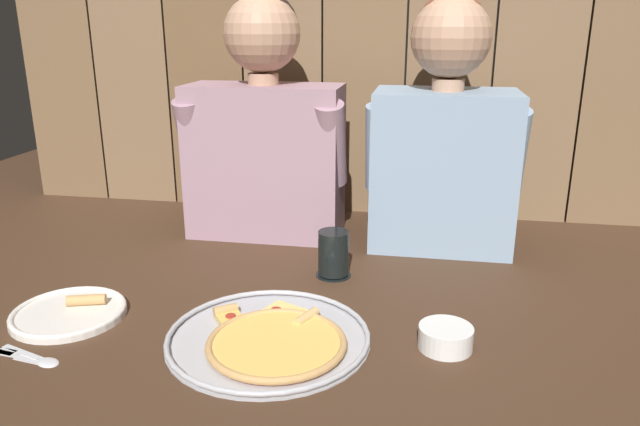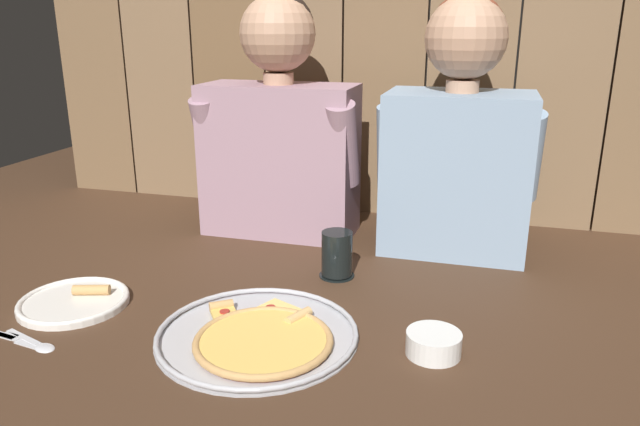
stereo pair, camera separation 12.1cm
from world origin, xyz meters
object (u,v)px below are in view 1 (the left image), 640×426
at_px(dinner_plate, 69,312).
at_px(dipping_bowl, 446,336).
at_px(diner_left, 265,125).
at_px(diner_right, 445,134).
at_px(drinking_glass, 334,254).
at_px(pizza_tray, 271,338).

xyz_separation_m(dinner_plate, dipping_bowl, (0.75, 0.01, 0.01)).
xyz_separation_m(diner_left, diner_right, (0.47, -0.00, -0.01)).
height_order(drinking_glass, dipping_bowl, drinking_glass).
bearing_deg(pizza_tray, dinner_plate, 175.96).
height_order(pizza_tray, dipping_bowl, dipping_bowl).
xyz_separation_m(dipping_bowl, diner_right, (-0.01, 0.55, 0.27)).
bearing_deg(pizza_tray, drinking_glass, 78.71).
height_order(drinking_glass, diner_right, diner_right).
xyz_separation_m(pizza_tray, dinner_plate, (-0.43, 0.03, -0.00)).
bearing_deg(dinner_plate, diner_right, 37.26).
bearing_deg(pizza_tray, diner_right, 62.37).
relative_size(pizza_tray, diner_right, 0.60).
bearing_deg(diner_left, pizza_tray, -74.47).
relative_size(pizza_tray, diner_left, 0.59).
height_order(pizza_tray, drinking_glass, drinking_glass).
height_order(dinner_plate, diner_left, diner_left).
bearing_deg(diner_right, dinner_plate, -142.74).
xyz_separation_m(pizza_tray, diner_right, (0.31, 0.59, 0.29)).
relative_size(dinner_plate, dipping_bowl, 2.26).
bearing_deg(dinner_plate, drinking_glass, 31.02).
distance_m(drinking_glass, dipping_bowl, 0.38).
bearing_deg(diner_right, diner_left, 180.00).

